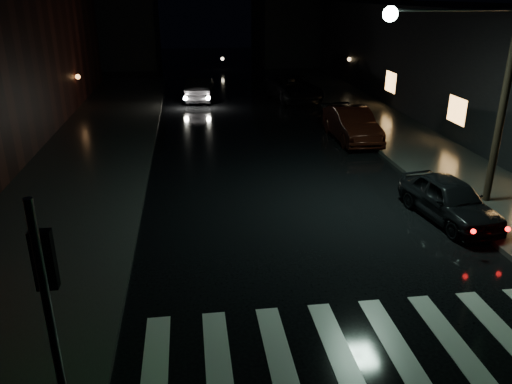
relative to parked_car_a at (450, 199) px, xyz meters
name	(u,v)px	position (x,y,z in m)	size (l,w,h in m)	color
ground	(219,377)	(-7.60, -6.01, -0.68)	(120.00, 120.00, 0.00)	black
sidewalk_left	(82,157)	(-12.60, 7.99, -0.60)	(6.00, 44.00, 0.15)	#282826
sidewalk_right	(412,144)	(2.40, 7.99, -0.60)	(4.00, 44.00, 0.15)	#282826
building_right	(510,66)	(9.40, 11.99, 2.32)	(10.00, 40.00, 6.00)	black
building_far_left	(83,23)	(-17.60, 38.99, 3.32)	(14.00, 10.00, 8.00)	black
building_far_right	(325,26)	(6.40, 38.99, 2.82)	(14.00, 10.00, 7.00)	black
crosswalk	(365,345)	(-4.60, -5.51, -0.67)	(9.00, 3.00, 0.01)	beige
signal_pole_corner	(73,378)	(-9.74, -7.47, 0.87)	(0.68, 0.61, 4.20)	slate
utility_pole	(490,66)	(1.23, 0.99, 3.92)	(4.92, 0.44, 8.00)	black
parked_car_a	(450,199)	(0.00, 0.00, 0.00)	(1.60, 3.97, 1.35)	black
parked_car_b	(352,124)	(-0.20, 9.19, 0.11)	(1.67, 4.79, 1.58)	black
parked_car_c	(350,123)	(0.00, 9.97, -0.02)	(1.83, 4.50, 1.31)	black
parked_car_d	(293,88)	(-0.94, 19.30, 0.12)	(2.64, 5.72, 1.59)	black
oncoming_car	(200,89)	(-7.10, 20.02, 0.08)	(1.60, 4.59, 1.51)	black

